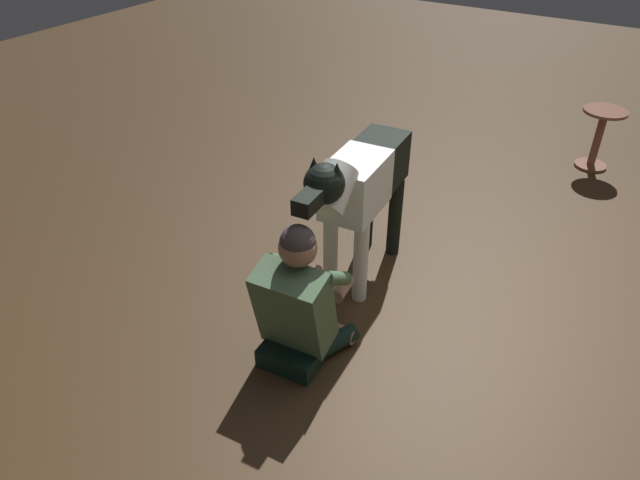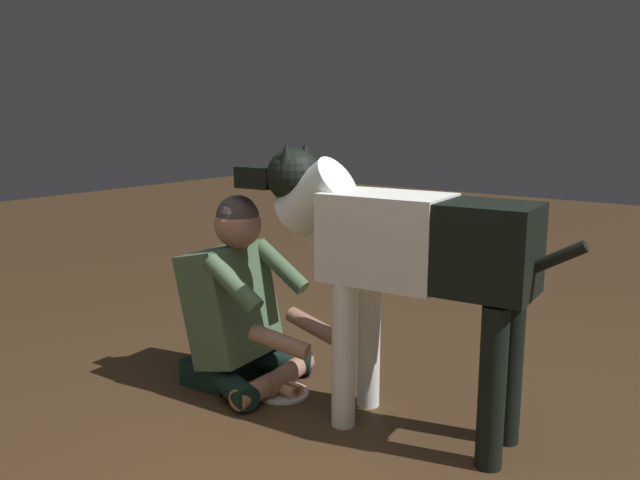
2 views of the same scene
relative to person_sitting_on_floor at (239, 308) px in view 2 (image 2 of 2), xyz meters
The scene contains 3 objects.
person_sitting_on_floor is the anchor object (origin of this frame).
large_dog 0.87m from the person_sitting_on_floor, behind, with size 1.44×0.36×1.12m.
hot_dog_on_plate 0.42m from the person_sitting_on_floor, behind, with size 0.23×0.23×0.06m.
Camera 2 is at (-1.01, 1.55, 1.24)m, focal length 36.53 mm.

